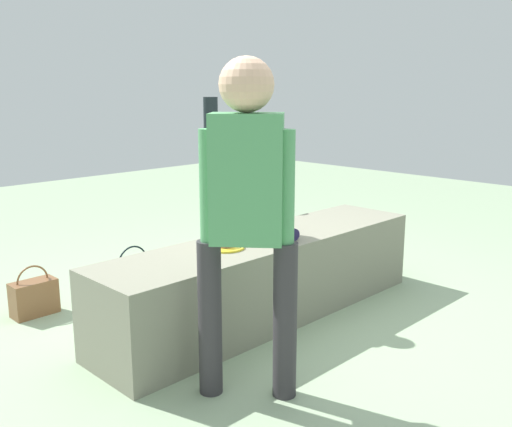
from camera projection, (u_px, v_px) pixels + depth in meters
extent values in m
plane|color=#90A785|center=(267.00, 316.00, 3.63)|extent=(12.00, 12.00, 0.00)
cube|color=gray|center=(267.00, 277.00, 3.58)|extent=(2.32, 0.54, 0.51)
cylinder|color=#241E4B|center=(274.00, 235.00, 3.44)|extent=(0.13, 0.26, 0.08)
cylinder|color=#241E4B|center=(283.00, 231.00, 3.53)|extent=(0.13, 0.26, 0.08)
cube|color=white|center=(263.00, 208.00, 3.51)|extent=(0.23, 0.18, 0.28)
sphere|color=#DBAD8C|center=(263.00, 171.00, 3.46)|extent=(0.16, 0.16, 0.16)
cylinder|color=#DBAD8C|center=(253.00, 212.00, 3.41)|extent=(0.05, 0.05, 0.21)
cylinder|color=#DBAD8C|center=(272.00, 205.00, 3.61)|extent=(0.05, 0.05, 0.21)
cylinder|color=#312E32|center=(285.00, 321.00, 2.62)|extent=(0.11, 0.11, 0.74)
cylinder|color=#312E32|center=(210.00, 318.00, 2.65)|extent=(0.11, 0.11, 0.74)
cube|color=#50985F|center=(247.00, 179.00, 2.50)|extent=(0.35, 0.36, 0.56)
sphere|color=#DBAD8C|center=(246.00, 84.00, 2.41)|extent=(0.24, 0.24, 0.24)
cylinder|color=#50985F|center=(285.00, 191.00, 2.50)|extent=(0.09, 0.09, 0.53)
cylinder|color=#50985F|center=(209.00, 190.00, 2.52)|extent=(0.09, 0.09, 0.53)
cylinder|color=yellow|center=(225.00, 247.00, 3.28)|extent=(0.22, 0.22, 0.01)
cylinder|color=#855749|center=(225.00, 243.00, 3.28)|extent=(0.10, 0.10, 0.04)
cylinder|color=brown|center=(225.00, 238.00, 3.27)|extent=(0.10, 0.10, 0.01)
cube|color=silver|center=(234.00, 244.00, 3.32)|extent=(0.11, 0.04, 0.00)
cube|color=#59C6B2|center=(239.00, 229.00, 5.14)|extent=(0.20, 0.09, 0.33)
torus|color=white|center=(235.00, 212.00, 5.07)|extent=(0.08, 0.01, 0.08)
torus|color=white|center=(242.00, 210.00, 5.13)|extent=(0.08, 0.01, 0.08)
cylinder|color=black|center=(213.00, 263.00, 4.64)|extent=(0.36, 0.36, 0.04)
cylinder|color=black|center=(212.00, 181.00, 4.50)|extent=(0.11, 0.11, 1.29)
cylinder|color=silver|center=(90.00, 318.00, 3.40)|extent=(0.07, 0.07, 0.16)
cone|color=silver|center=(89.00, 302.00, 3.37)|extent=(0.06, 0.06, 0.03)
cylinder|color=#268C3F|center=(88.00, 298.00, 3.37)|extent=(0.03, 0.03, 0.02)
cylinder|color=red|center=(145.00, 305.00, 3.66)|extent=(0.09, 0.09, 0.11)
cube|color=black|center=(133.00, 277.00, 4.04)|extent=(0.32, 0.13, 0.21)
torus|color=black|center=(133.00, 262.00, 4.02)|extent=(0.24, 0.01, 0.24)
cube|color=brown|center=(34.00, 298.00, 3.63)|extent=(0.28, 0.14, 0.22)
torus|color=brown|center=(33.00, 281.00, 3.61)|extent=(0.20, 0.01, 0.20)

